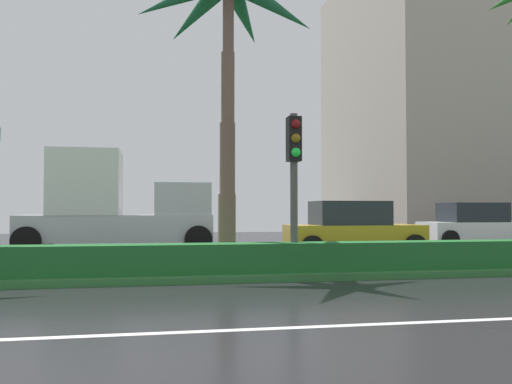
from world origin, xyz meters
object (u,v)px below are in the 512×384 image
car_in_traffic_second (352,229)px  traffic_signal_median_right (294,162)px  palm_tree_centre_left (228,14)px  box_truck_lead (115,207)px  car_in_traffic_third (475,225)px

car_in_traffic_second → traffic_signal_median_right: bearing=-122.1°
palm_tree_centre_left → box_truck_lead: 8.71m
palm_tree_centre_left → box_truck_lead: palm_tree_centre_left is taller
traffic_signal_median_right → box_truck_lead: size_ratio=0.52×
palm_tree_centre_left → car_in_traffic_third: palm_tree_centre_left is taller
palm_tree_centre_left → traffic_signal_median_right: bearing=-41.6°
palm_tree_centre_left → traffic_signal_median_right: size_ratio=2.13×
palm_tree_centre_left → car_in_traffic_third: (10.83, 7.11, -5.17)m
palm_tree_centre_left → car_in_traffic_third: bearing=33.3°
box_truck_lead → car_in_traffic_third: (13.82, 0.25, -0.72)m
palm_tree_centre_left → box_truck_lead: bearing=113.5°
palm_tree_centre_left → traffic_signal_median_right: 3.92m
palm_tree_centre_left → box_truck_lead: size_ratio=1.12×
palm_tree_centre_left → car_in_traffic_second: (4.59, 4.12, -5.17)m
box_truck_lead → car_in_traffic_second: box_truck_lead is taller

